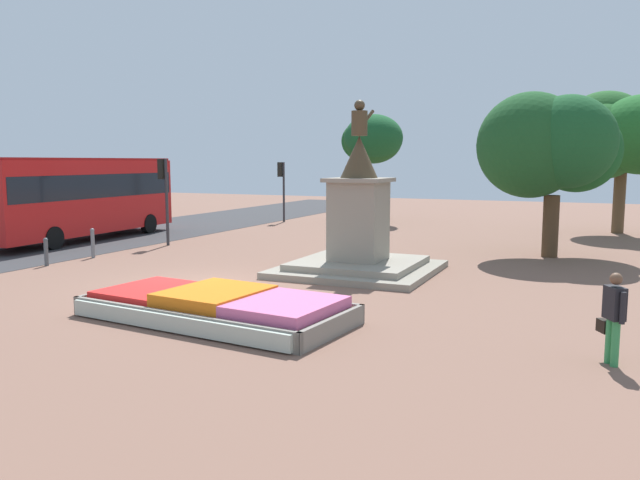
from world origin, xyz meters
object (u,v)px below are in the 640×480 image
flower_planter (216,307)px  kerb_bollard_mid_b (46,251)px  kerb_bollard_north (93,242)px  city_bus (80,193)px  traffic_light_mid_block (164,185)px  statue_monument (359,233)px  traffic_light_far_corner (282,180)px  pedestrian_with_handbag (613,314)px

flower_planter → kerb_bollard_mid_b: bearing=157.8°
flower_planter → kerb_bollard_mid_b: 9.62m
flower_planter → kerb_bollard_north: (-8.78, 5.55, 0.27)m
city_bus → kerb_bollard_mid_b: 6.93m
kerb_bollard_mid_b → traffic_light_mid_block: bearing=86.3°
kerb_bollard_mid_b → city_bus: bearing=125.7°
kerb_bollard_mid_b → kerb_bollard_north: size_ratio=0.88×
city_bus → kerb_bollard_north: size_ratio=9.55×
flower_planter → statue_monument: 6.73m
flower_planter → traffic_light_mid_block: (-8.54, 9.30, 2.16)m
traffic_light_mid_block → city_bus: bearing=-177.7°
traffic_light_far_corner → city_bus: city_bus is taller
kerb_bollard_north → pedestrian_with_handbag: bearing=-18.1°
flower_planter → traffic_light_far_corner: traffic_light_far_corner is taller
flower_planter → pedestrian_with_handbag: (7.65, 0.19, 0.59)m
pedestrian_with_handbag → kerb_bollard_mid_b: (-16.56, 3.44, -0.38)m
statue_monument → kerb_bollard_north: size_ratio=4.94×
flower_planter → city_bus: size_ratio=0.61×
city_bus → statue_monument: bearing=-10.4°
statue_monument → city_bus: (-13.61, 2.50, 0.78)m
traffic_light_mid_block → kerb_bollard_mid_b: size_ratio=3.77×
city_bus → pedestrian_with_handbag: size_ratio=6.41×
traffic_light_mid_block → statue_monument: bearing=-16.1°
traffic_light_far_corner → kerb_bollard_mid_b: bearing=-90.6°
city_bus → kerb_bollard_north: city_bus is taller
traffic_light_far_corner → kerb_bollard_north: size_ratio=3.17×
traffic_light_far_corner → pedestrian_with_handbag: traffic_light_far_corner is taller
statue_monument → kerb_bollard_north: statue_monument is taller
flower_planter → traffic_light_far_corner: bearing=113.8°
city_bus → pedestrian_with_handbag: (20.51, -8.93, -1.14)m
flower_planter → kerb_bollard_north: 10.39m
traffic_light_mid_block → pedestrian_with_handbag: traffic_light_mid_block is taller
city_bus → pedestrian_with_handbag: city_bus is taller
flower_planter → kerb_bollard_mid_b: kerb_bollard_mid_b is taller
city_bus → flower_planter: bearing=-35.3°
traffic_light_far_corner → statue_monument: bearing=-54.3°
traffic_light_mid_block → traffic_light_far_corner: traffic_light_mid_block is taller
statue_monument → traffic_light_far_corner: size_ratio=1.56×
traffic_light_mid_block → kerb_bollard_mid_b: (-0.37, -5.66, -1.95)m
pedestrian_with_handbag → kerb_bollard_mid_b: pedestrian_with_handbag is taller
kerb_bollard_north → statue_monument: bearing=6.4°
city_bus → kerb_bollard_mid_b: city_bus is taller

